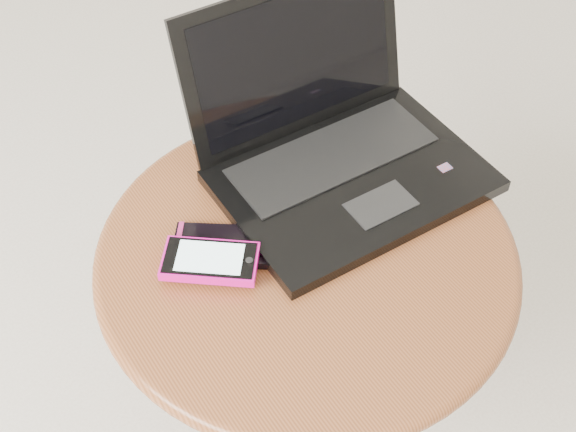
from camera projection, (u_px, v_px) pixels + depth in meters
table at (306, 292)px, 1.07m from camera, size 0.56×0.56×0.44m
laptop at (336, 145)px, 1.07m from camera, size 0.36×0.32×0.23m
phone_black at (222, 245)px, 0.99m from camera, size 0.14×0.13×0.01m
phone_pink at (210, 261)px, 0.96m from camera, size 0.13×0.13×0.01m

